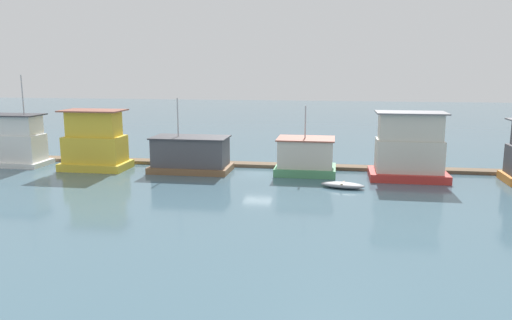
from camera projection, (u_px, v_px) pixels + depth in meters
ground_plane at (258, 173)px, 44.23m from camera, size 200.00×200.00×0.00m
dock_walkway at (263, 165)px, 47.34m from camera, size 59.60×1.55×0.30m
houseboat_white at (13, 142)px, 47.64m from camera, size 6.32×3.48×8.59m
houseboat_yellow at (95, 144)px, 45.71m from camera, size 5.95×3.63×5.48m
houseboat_brown at (191, 155)px, 44.85m from camera, size 7.17×3.91×6.62m
houseboat_green at (306, 157)px, 43.88m from camera, size 5.27×4.09×6.02m
houseboat_red at (409, 149)px, 41.63m from camera, size 6.38×4.01×5.65m
dinghy_grey at (343, 185)px, 38.88m from camera, size 3.59×1.94×0.46m
mooring_post_near_left at (223, 158)px, 46.76m from camera, size 0.31×0.31×1.86m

